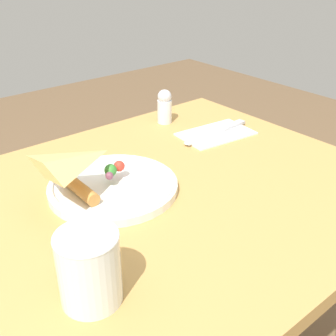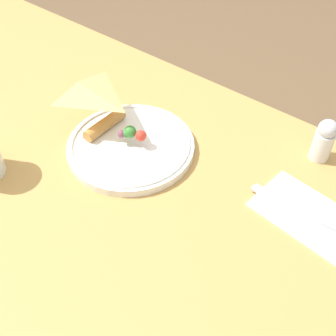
% 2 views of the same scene
% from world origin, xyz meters
% --- Properties ---
extents(dining_table, '(1.27, 0.70, 0.74)m').
position_xyz_m(dining_table, '(0.00, 0.00, 0.63)').
color(dining_table, tan).
rests_on(dining_table, ground_plane).
extents(plate_pizza, '(0.25, 0.25, 0.05)m').
position_xyz_m(plate_pizza, '(-0.12, -0.06, 0.75)').
color(plate_pizza, white).
rests_on(plate_pizza, dining_table).
extents(milk_glass, '(0.08, 0.08, 0.10)m').
position_xyz_m(milk_glass, '(0.05, 0.15, 0.79)').
color(milk_glass, white).
rests_on(milk_glass, dining_table).
extents(napkin_folded, '(0.19, 0.13, 0.00)m').
position_xyz_m(napkin_folded, '(-0.47, -0.13, 0.74)').
color(napkin_folded, white).
rests_on(napkin_folded, dining_table).
extents(butter_knife, '(0.21, 0.03, 0.01)m').
position_xyz_m(butter_knife, '(-0.48, -0.13, 0.75)').
color(butter_knife, '#B2B2B7').
rests_on(butter_knife, napkin_folded).
extents(salt_shaker, '(0.04, 0.04, 0.09)m').
position_xyz_m(salt_shaker, '(-0.42, -0.27, 0.78)').
color(salt_shaker, silver).
rests_on(salt_shaker, dining_table).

